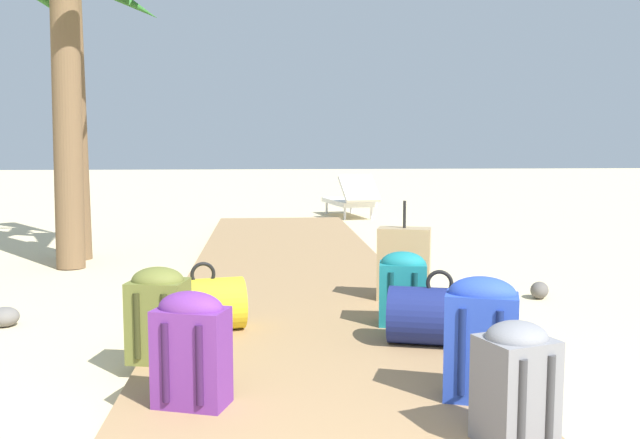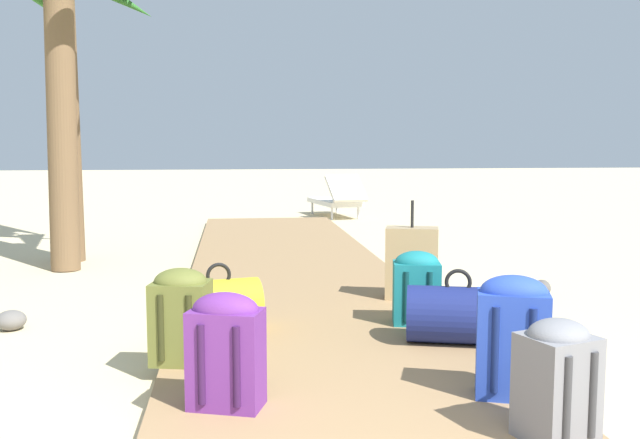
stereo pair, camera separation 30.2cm
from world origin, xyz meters
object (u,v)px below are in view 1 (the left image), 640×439
Objects in this scene: backpack_blue at (481,335)px; palm_tree_far_left at (71,6)px; duffel_bag_navy at (439,316)px; suitcase_tan at (404,264)px; backpack_grey at (516,380)px; backpack_purple at (191,346)px; lounge_chair at (351,199)px; duffel_bag_yellow at (203,304)px; backpack_teal at (403,286)px; backpack_olive at (158,312)px.

palm_tree_far_left is (-2.98, 4.38, 2.31)m from backpack_blue.
duffel_bag_navy is 0.88× the size of suitcase_tan.
suitcase_tan reaches higher than backpack_blue.
backpack_blue is 1.17× the size of backpack_grey.
suitcase_tan is 0.22× the size of palm_tree_far_left.
backpack_purple is 9.20m from lounge_chair.
duffel_bag_navy is 0.41× the size of lounge_chair.
backpack_purple is (0.06, -1.33, 0.11)m from duffel_bag_yellow.
backpack_grey is at bearing -52.74° from duffel_bag_yellow.
lounge_chair is at bearing 53.27° from palm_tree_far_left.
duffel_bag_navy is at bearing -48.93° from palm_tree_far_left.
lounge_chair reaches higher than backpack_teal.
backpack_blue reaches higher than backpack_teal.
palm_tree_far_left reaches higher than duffel_bag_navy.
backpack_grey reaches higher than backpack_teal.
backpack_olive reaches higher than backpack_teal.
suitcase_tan is (1.49, 0.80, 0.11)m from duffel_bag_yellow.
backpack_purple is at bearing -123.82° from suitcase_tan.
lounge_chair reaches higher than backpack_purple.
backpack_grey is 0.74× the size of duffel_bag_navy.
palm_tree_far_left is at bearing 124.23° from backpack_blue.
backpack_blue is 1.97m from duffel_bag_yellow.
backpack_olive is 0.78× the size of duffel_bag_navy.
backpack_olive is 0.15× the size of palm_tree_far_left.
backpack_olive is 0.69× the size of suitcase_tan.
lounge_chair is (2.12, 8.31, -0.03)m from backpack_olive.
backpack_blue is 1.12× the size of backpack_olive.
backpack_olive is (-1.61, 1.23, 0.01)m from backpack_grey.
palm_tree_far_left reaches higher than backpack_olive.
backpack_olive is 2.21m from suitcase_tan.
lounge_chair is at bearing 75.93° from duffel_bag_yellow.
suitcase_tan reaches higher than backpack_teal.
backpack_olive reaches higher than backpack_grey.
duffel_bag_yellow is at bearing 92.51° from backpack_purple.
backpack_blue reaches higher than backpack_olive.
backpack_grey is 0.87× the size of duffel_bag_yellow.
lounge_chair reaches higher than duffel_bag_yellow.
duffel_bag_yellow is (-1.41, 1.86, -0.09)m from backpack_grey.
backpack_grey is 1.02× the size of backpack_teal.
lounge_chair is (1.92, 7.68, 0.08)m from duffel_bag_yellow.
backpack_teal is (1.27, 1.38, -0.02)m from backpack_purple.
backpack_grey is 1.91m from backpack_teal.
backpack_grey is at bearing -37.43° from backpack_olive.
backpack_purple is 1.87m from backpack_teal.
backpack_purple is (-1.36, 0.03, -0.03)m from backpack_blue.
lounge_chair reaches higher than backpack_grey.
duffel_bag_yellow is at bearing 127.26° from backpack_grey.
suitcase_tan is (0.07, 2.66, 0.02)m from backpack_grey.
duffel_bag_yellow is 1.18× the size of backpack_teal.
suitcase_tan reaches higher than duffel_bag_navy.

